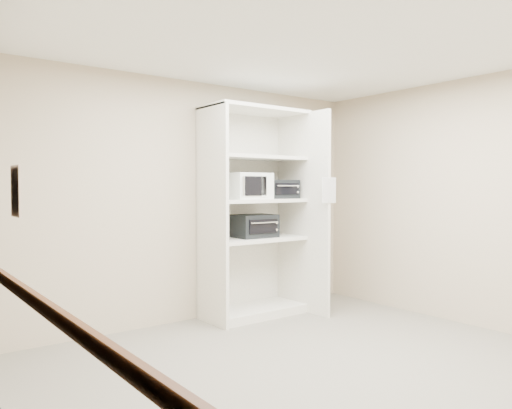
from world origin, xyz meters
TOP-DOWN VIEW (x-y plane):
  - floor at (0.00, 0.00)m, footprint 4.50×4.00m
  - ceiling at (0.00, 0.00)m, footprint 4.50×4.00m
  - wall_back at (0.00, 2.00)m, footprint 4.50×0.02m
  - wall_left at (-2.25, 0.00)m, footprint 0.02×4.00m
  - wall_right at (2.25, 0.00)m, footprint 0.02×4.00m
  - shelving_unit at (0.67, 1.70)m, footprint 1.24×0.92m
  - microwave at (0.49, 1.68)m, footprint 0.52×0.41m
  - toaster_oven_upper at (0.98, 1.67)m, footprint 0.42×0.34m
  - toaster_oven_lower at (0.62, 1.71)m, footprint 0.49×0.38m
  - paper_sign at (1.21, 1.07)m, footprint 0.22×0.02m
  - chair_rail at (-2.23, 0.00)m, footprint 0.04×3.98m
  - wall_poster at (-2.24, 0.27)m, footprint 0.01×0.22m

SIDE VIEW (x-z plane):
  - floor at x=0.00m, z-range -0.01..0.01m
  - chair_rail at x=-2.23m, z-range 0.86..0.94m
  - toaster_oven_lower at x=0.62m, z-range 0.92..1.19m
  - shelving_unit at x=0.67m, z-range -0.08..2.34m
  - wall_back at x=0.00m, z-range 0.00..2.70m
  - wall_left at x=-2.25m, z-range 0.00..2.70m
  - wall_right at x=2.25m, z-range 0.00..2.70m
  - paper_sign at x=1.21m, z-range 1.33..1.61m
  - toaster_oven_upper at x=0.98m, z-range 1.37..1.59m
  - wall_poster at x=-2.24m, z-range 1.33..1.64m
  - microwave at x=0.49m, z-range 1.37..1.67m
  - ceiling at x=0.00m, z-range 2.70..2.71m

